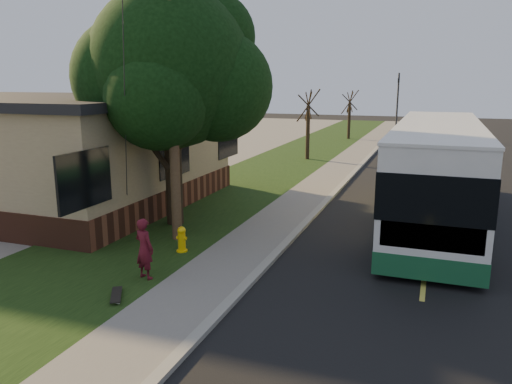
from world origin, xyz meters
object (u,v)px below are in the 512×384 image
Objects in this scene: fire_hydrant at (182,239)px; bare_tree_far at (349,115)px; transit_bus at (436,169)px; dumpster at (168,170)px; utility_pole at (172,89)px; traffic_signal at (398,100)px; distant_car at (430,137)px; skateboard_main at (116,295)px; skateboarder at (144,249)px; leafy_tree at (173,71)px; bare_tree_near at (308,125)px.

bare_tree_far is (-0.40, 30.00, 1.57)m from fire_hydrant.
dumpster is at bearing 169.97° from transit_bus.
utility_pole is 4.62× the size of dumpster.
traffic_signal is 7.75m from distant_car.
dumpster is at bearing 114.44° from skateboard_main.
traffic_signal is at bearing -77.88° from skateboarder.
skateboarder is 29.97m from distant_car.
skateboarder is 11.59m from dumpster.
leafy_tree is 1.94× the size of bare_tree_far.
leafy_tree is 6.62m from skateboarder.
bare_tree_near is at bearing 92.86° from fire_hydrant.
traffic_signal is at bearing 83.42° from utility_pole.
utility_pole is at bearing -96.58° from traffic_signal.
utility_pole is 1.94m from leafy_tree.
traffic_signal reaches higher than distant_car.
transit_bus is at bearing -57.32° from bare_tree_near.
transit_bus is at bearing 55.11° from skateboard_main.
utility_pole reaches higher than leafy_tree.
skateboard_main is at bearing -101.40° from distant_car.
skateboard_main is at bearing 106.88° from skateboarder.
transit_bus is at bearing -88.72° from distant_car.
skateboard_main is 0.20× the size of distant_car.
skateboard_main is at bearing -89.14° from bare_tree_far.
bare_tree_far is at bearing 87.55° from leafy_tree.
transit_bus reaches higher than skateboard_main.
leafy_tree is 1.81× the size of bare_tree_near.
bare_tree_near is 16.52m from traffic_signal.
traffic_signal reaches higher than skateboard_main.
bare_tree_near is 4.95× the size of skateboard_main.
bare_tree_near is (0.67, 15.35, -3.02)m from leafy_tree.
bare_tree_near is at bearing -92.39° from bare_tree_far.
skateboard_main is 12.70m from dumpster.
bare_tree_far is at bearing 89.40° from utility_pole.
bare_tree_near is 20.14m from skateboarder.
bare_tree_far is 2.05× the size of dumpster.
skateboarder is 0.78× the size of dumpster.
utility_pole is 1.16× the size of leafy_tree.
traffic_signal is at bearing 72.23° from dumpster.
transit_bus is (7.40, 5.17, -2.79)m from utility_pole.
transit_bus is 8.31× the size of skateboarder.
dumpster reaches higher than fire_hydrant.
traffic_signal is 1.25× the size of distant_car.
transit_bus is (8.26, 3.52, -3.33)m from leafy_tree.
leafy_tree reaches higher than dumpster.
dumpster is (-4.44, 7.27, -3.87)m from utility_pole.
leafy_tree is (-0.87, 1.66, 0.54)m from utility_pole.
distant_car is (7.03, 9.29, -1.40)m from bare_tree_near.
dumpster is (-11.84, 2.09, -1.08)m from transit_bus.
traffic_signal reaches higher than dumpster.
leafy_tree is (-1.57, 2.65, 4.73)m from fire_hydrant.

